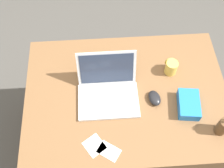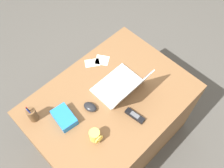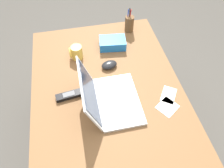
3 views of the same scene
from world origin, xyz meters
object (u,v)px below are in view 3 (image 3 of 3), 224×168
Objects in this scene: cordless_phone at (69,95)px; pen_holder at (129,24)px; coffee_mug_white at (76,52)px; snack_bag at (112,43)px; laptop at (109,98)px; computer_mouse at (109,65)px.

pen_holder is (0.51, -0.49, 0.05)m from cordless_phone.
coffee_mug_white is 0.52× the size of snack_bag.
coffee_mug_white is at bearing 19.36° from laptop.
computer_mouse is at bearing -123.27° from coffee_mug_white.
pen_holder is (0.33, -0.22, 0.04)m from computer_mouse.
coffee_mug_white is 0.60× the size of cordless_phone.
pen_holder is at bearing -63.28° from coffee_mug_white.
laptop is 1.97× the size of snack_bag.
pen_holder is (0.60, -0.27, 0.01)m from laptop.
pen_holder is at bearing -44.92° from computer_mouse.
computer_mouse is (0.27, -0.05, -0.03)m from laptop.
coffee_mug_white reaches higher than computer_mouse.
snack_bag is at bearing -42.04° from cordless_phone.
snack_bag is (0.06, -0.25, -0.02)m from coffee_mug_white.
snack_bag is at bearing 133.15° from pen_holder.
laptop is 3.45× the size of computer_mouse.
pen_holder is at bearing -43.50° from cordless_phone.
pen_holder reaches higher than snack_bag.
computer_mouse is 0.56× the size of pen_holder.
coffee_mug_white is at bearing 116.72° from pen_holder.
coffee_mug_white reaches higher than cordless_phone.
computer_mouse is at bearing -11.23° from laptop.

